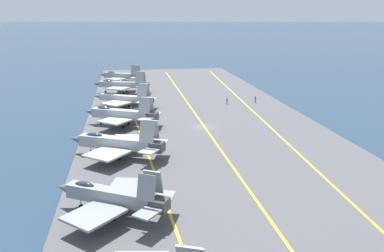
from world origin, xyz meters
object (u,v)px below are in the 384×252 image
at_px(parked_jet_fourth, 121,114).
at_px(parked_jet_seventh, 121,76).
at_px(parked_jet_fifth, 124,98).
at_px(parked_jet_second, 112,196).
at_px(crew_green_vest, 255,99).
at_px(parked_jet_third, 117,143).
at_px(crew_blue_vest, 227,101).
at_px(parked_jet_sixth, 122,84).

bearing_deg(parked_jet_fourth, parked_jet_seventh, 0.28).
bearing_deg(parked_jet_fifth, parked_jet_second, 178.53).
bearing_deg(crew_green_vest, parked_jet_seventh, 42.94).
height_order(parked_jet_seventh, crew_green_vest, parked_jet_seventh).
distance_m(parked_jet_third, parked_jet_seventh, 74.67).
height_order(parked_jet_fifth, crew_blue_vest, parked_jet_fifth).
bearing_deg(parked_jet_second, parked_jet_fourth, -1.32).
xyz_separation_m(parked_jet_second, parked_jet_fifth, (56.85, -1.46, -0.05)).
distance_m(parked_jet_fourth, parked_jet_sixth, 36.47).
distance_m(parked_jet_second, parked_jet_seventh, 95.11).
bearing_deg(crew_green_vest, parked_jet_fourth, 116.82).
xyz_separation_m(parked_jet_third, parked_jet_fifth, (36.42, -1.15, -0.05)).
bearing_deg(parked_jet_seventh, parked_jet_sixth, -179.29).
distance_m(parked_jet_seventh, crew_green_vest, 51.81).
relative_size(parked_jet_second, crew_green_vest, 8.07).
distance_m(parked_jet_sixth, parked_jet_seventh, 19.15).
xyz_separation_m(parked_jet_sixth, crew_green_vest, (-18.77, -35.05, -1.68)).
bearing_deg(parked_jet_sixth, parked_jet_second, 179.34).
relative_size(parked_jet_third, parked_jet_seventh, 1.05).
bearing_deg(parked_jet_sixth, parked_jet_third, 179.41).
xyz_separation_m(parked_jet_fifth, parked_jet_seventh, (38.26, 0.82, -0.00)).
relative_size(parked_jet_seventh, crew_green_vest, 8.76).
distance_m(parked_jet_second, parked_jet_third, 20.44).
xyz_separation_m(parked_jet_second, crew_blue_vest, (56.44, -27.97, -1.46)).
height_order(parked_jet_third, crew_green_vest, parked_jet_third).
relative_size(parked_jet_third, crew_blue_vest, 9.45).
height_order(parked_jet_second, parked_jet_fourth, parked_jet_fourth).
relative_size(parked_jet_fifth, parked_jet_sixth, 0.95).
relative_size(parked_jet_fourth, crew_green_vest, 9.08).
height_order(parked_jet_second, crew_blue_vest, parked_jet_second).
relative_size(parked_jet_third, parked_jet_fifth, 1.03).
xyz_separation_m(parked_jet_second, parked_jet_third, (20.44, -0.30, -0.00)).
height_order(parked_jet_third, crew_blue_vest, parked_jet_third).
bearing_deg(crew_green_vest, parked_jet_sixth, 61.82).
height_order(crew_green_vest, crew_blue_vest, crew_green_vest).
bearing_deg(parked_jet_third, parked_jet_fifth, -1.81).
distance_m(parked_jet_fourth, crew_blue_vest, 31.97).
height_order(parked_jet_sixth, crew_blue_vest, parked_jet_sixth).
xyz_separation_m(parked_jet_seventh, crew_blue_vest, (-38.67, -27.33, -1.41)).
distance_m(crew_green_vest, crew_blue_vest, 7.98).
relative_size(parked_jet_second, parked_jet_sixth, 0.86).
bearing_deg(crew_blue_vest, parked_jet_second, 153.64).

